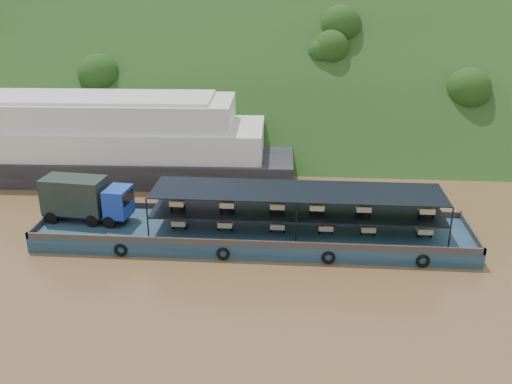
{
  "coord_description": "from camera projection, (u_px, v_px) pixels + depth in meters",
  "views": [
    {
      "loc": [
        1.51,
        -41.94,
        20.7
      ],
      "look_at": [
        -2.0,
        3.0,
        3.2
      ],
      "focal_mm": 40.0,
      "sensor_mm": 36.0,
      "label": 1
    }
  ],
  "objects": [
    {
      "name": "passenger_ferry",
      "position": [
        95.0,
        141.0,
        61.12
      ],
      "size": [
        42.83,
        12.19,
        8.6
      ],
      "rotation": [
        0.0,
        0.0,
        0.04
      ],
      "color": "black",
      "rests_on": "ground"
    },
    {
      "name": "ground",
      "position": [
        277.0,
        242.0,
        46.58
      ],
      "size": [
        160.0,
        160.0,
        0.0
      ],
      "primitive_type": "plane",
      "color": "brown",
      "rests_on": "ground"
    },
    {
      "name": "cargo_barge",
      "position": [
        234.0,
        226.0,
        46.56
      ],
      "size": [
        35.0,
        7.18,
        4.89
      ],
      "color": "#11283E",
      "rests_on": "ground"
    },
    {
      "name": "hillside",
      "position": [
        288.0,
        129.0,
        80.04
      ],
      "size": [
        140.0,
        39.6,
        39.6
      ],
      "primitive_type": "cube",
      "rotation": [
        0.79,
        0.0,
        0.0
      ],
      "color": "#153312",
      "rests_on": "ground"
    }
  ]
}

